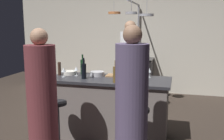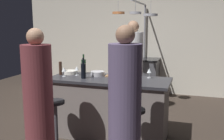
{
  "view_description": "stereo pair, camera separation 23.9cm",
  "coord_description": "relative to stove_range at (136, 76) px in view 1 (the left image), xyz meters",
  "views": [
    {
      "loc": [
        0.98,
        -3.62,
        1.69
      ],
      "look_at": [
        0.0,
        0.15,
        1.0
      ],
      "focal_mm": 41.4,
      "sensor_mm": 36.0,
      "label": 1
    },
    {
      "loc": [
        1.21,
        -3.56,
        1.69
      ],
      "look_at": [
        0.0,
        0.15,
        1.0
      ],
      "focal_mm": 41.4,
      "sensor_mm": 36.0,
      "label": 2
    }
  ],
  "objects": [
    {
      "name": "ground_plane",
      "position": [
        0.0,
        -2.45,
        -0.45
      ],
      "size": [
        9.0,
        9.0,
        0.0
      ],
      "primitive_type": "plane",
      "color": "#382D26"
    },
    {
      "name": "wine_glass_by_chef",
      "position": [
        -0.55,
        -2.39,
        0.56
      ],
      "size": [
        0.07,
        0.07,
        0.15
      ],
      "color": "silver",
      "rests_on": "kitchen_island"
    },
    {
      "name": "chef",
      "position": [
        0.11,
        -1.43,
        0.37
      ],
      "size": [
        0.37,
        0.37,
        1.76
      ],
      "color": "white",
      "rests_on": "ground_plane"
    },
    {
      "name": "guest_right",
      "position": [
        0.51,
        -3.43,
        0.34
      ],
      "size": [
        0.36,
        0.36,
        1.69
      ],
      "color": "#594C6B",
      "rests_on": "ground_plane"
    },
    {
      "name": "cutting_board",
      "position": [
        0.07,
        -2.26,
        0.46
      ],
      "size": [
        0.32,
        0.22,
        0.02
      ],
      "primitive_type": "cube",
      "color": "#997047",
      "rests_on": "kitchen_island"
    },
    {
      "name": "wine_glass_near_left_guest",
      "position": [
        0.57,
        -2.25,
        0.56
      ],
      "size": [
        0.07,
        0.07,
        0.15
      ],
      "color": "silver",
      "rests_on": "kitchen_island"
    },
    {
      "name": "stove_range",
      "position": [
        0.0,
        0.0,
        0.0
      ],
      "size": [
        0.8,
        0.64,
        0.89
      ],
      "color": "#47474C",
      "rests_on": "ground_plane"
    },
    {
      "name": "bar_stool_left",
      "position": [
        -0.56,
        -3.07,
        -0.07
      ],
      "size": [
        0.28,
        0.28,
        0.68
      ],
      "color": "#4C4C51",
      "rests_on": "ground_plane"
    },
    {
      "name": "wine_bottle_red",
      "position": [
        -0.51,
        -2.23,
        0.58
      ],
      "size": [
        0.07,
        0.07,
        0.32
      ],
      "color": "#143319",
      "rests_on": "kitchen_island"
    },
    {
      "name": "back_wall",
      "position": [
        0.0,
        0.4,
        0.85
      ],
      "size": [
        6.4,
        0.16,
        2.6
      ],
      "primitive_type": "cube",
      "color": "beige",
      "rests_on": "ground_plane"
    },
    {
      "name": "mixing_bowl_ceramic",
      "position": [
        -0.7,
        -2.32,
        0.48
      ],
      "size": [
        0.22,
        0.22,
        0.06
      ],
      "primitive_type": "cylinder",
      "color": "silver",
      "rests_on": "kitchen_island"
    },
    {
      "name": "kitchen_island",
      "position": [
        0.0,
        -2.45,
        0.01
      ],
      "size": [
        1.8,
        0.72,
        0.9
      ],
      "color": "slate",
      "rests_on": "ground_plane"
    },
    {
      "name": "bar_stool_right",
      "position": [
        0.54,
        -3.07,
        -0.07
      ],
      "size": [
        0.28,
        0.28,
        0.68
      ],
      "color": "#4C4C51",
      "rests_on": "ground_plane"
    },
    {
      "name": "guest_left",
      "position": [
        -0.54,
        -3.47,
        0.32
      ],
      "size": [
        0.35,
        0.35,
        1.65
      ],
      "color": "brown",
      "rests_on": "ground_plane"
    },
    {
      "name": "wine_bottle_amber",
      "position": [
        0.15,
        -2.7,
        0.57
      ],
      "size": [
        0.07,
        0.07,
        0.31
      ],
      "color": "brown",
      "rests_on": "kitchen_island"
    },
    {
      "name": "mixing_bowl_steel",
      "position": [
        -0.23,
        -2.32,
        0.49
      ],
      "size": [
        0.22,
        0.22,
        0.07
      ],
      "primitive_type": "cylinder",
      "color": "#B7B7BC",
      "rests_on": "kitchen_island"
    },
    {
      "name": "pepper_mill",
      "position": [
        -0.82,
        -2.43,
        0.56
      ],
      "size": [
        0.05,
        0.05,
        0.21
      ],
      "primitive_type": "cylinder",
      "color": "#382319",
      "rests_on": "kitchen_island"
    },
    {
      "name": "overhead_pot_rack",
      "position": [
        0.04,
        -0.58,
        1.25
      ],
      "size": [
        0.91,
        1.44,
        2.17
      ],
      "color": "gray",
      "rests_on": "ground_plane"
    },
    {
      "name": "mixing_bowl_wooden",
      "position": [
        0.33,
        -2.62,
        0.49
      ],
      "size": [
        0.17,
        0.17,
        0.08
      ],
      "primitive_type": "cylinder",
      "color": "brown",
      "rests_on": "kitchen_island"
    },
    {
      "name": "wine_glass_near_right_guest",
      "position": [
        -0.7,
        -2.54,
        0.56
      ],
      "size": [
        0.07,
        0.07,
        0.15
      ],
      "color": "silver",
      "rests_on": "kitchen_island"
    },
    {
      "name": "wine_bottle_dark",
      "position": [
        -0.36,
        -2.57,
        0.57
      ],
      "size": [
        0.07,
        0.07,
        0.31
      ],
      "color": "black",
      "rests_on": "kitchen_island"
    }
  ]
}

